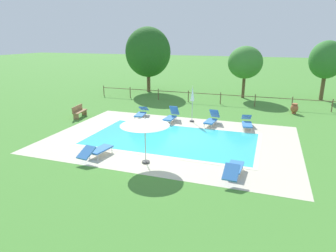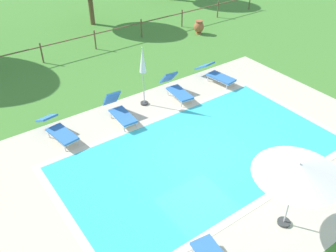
{
  "view_description": "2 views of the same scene",
  "coord_description": "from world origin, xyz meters",
  "px_view_note": "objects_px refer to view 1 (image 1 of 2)",
  "views": [
    {
      "loc": [
        5.11,
        -15.36,
        5.66
      ],
      "look_at": [
        -0.38,
        0.5,
        0.6
      ],
      "focal_mm": 31.55,
      "sensor_mm": 36.0,
      "label": 1
    },
    {
      "loc": [
        -6.66,
        -7.3,
        8.12
      ],
      "look_at": [
        -0.87,
        0.76,
        1.14
      ],
      "focal_mm": 39.57,
      "sensor_mm": 36.0,
      "label": 2
    }
  ],
  "objects_px": {
    "tree_centre": "(148,52)",
    "tree_far_west": "(327,60)",
    "sun_lounger_south_near_corner": "(171,116)",
    "patio_umbrella_open_foreground": "(145,122)",
    "tree_west_mid": "(245,63)",
    "sun_lounger_north_near_steps": "(247,122)",
    "sun_lounger_south_mid": "(234,169)",
    "sun_lounger_north_far": "(141,113)",
    "terracotta_urn_near_fence": "(294,108)",
    "sun_lounger_north_end": "(97,150)",
    "patio_umbrella_closed_row_west": "(192,97)",
    "wooden_bench_lawn_side": "(79,111)",
    "sun_lounger_north_mid": "(212,119)"
  },
  "relations": [
    {
      "from": "sun_lounger_north_end",
      "to": "tree_centre",
      "type": "relative_size",
      "value": 0.32
    },
    {
      "from": "sun_lounger_north_mid",
      "to": "sun_lounger_north_end",
      "type": "xyz_separation_m",
      "value": [
        -4.23,
        -7.43,
        -0.04
      ]
    },
    {
      "from": "sun_lounger_south_near_corner",
      "to": "sun_lounger_south_mid",
      "type": "bearing_deg",
      "value": -54.23
    },
    {
      "from": "sun_lounger_north_far",
      "to": "terracotta_urn_near_fence",
      "type": "bearing_deg",
      "value": 24.79
    },
    {
      "from": "terracotta_urn_near_fence",
      "to": "sun_lounger_south_near_corner",
      "type": "bearing_deg",
      "value": -147.8
    },
    {
      "from": "sun_lounger_north_end",
      "to": "sun_lounger_south_mid",
      "type": "height_order",
      "value": "sun_lounger_south_mid"
    },
    {
      "from": "patio_umbrella_open_foreground",
      "to": "tree_west_mid",
      "type": "relative_size",
      "value": 0.46
    },
    {
      "from": "sun_lounger_north_near_steps",
      "to": "wooden_bench_lawn_side",
      "type": "bearing_deg",
      "value": -173.73
    },
    {
      "from": "patio_umbrella_open_foreground",
      "to": "terracotta_urn_near_fence",
      "type": "bearing_deg",
      "value": 59.94
    },
    {
      "from": "sun_lounger_north_far",
      "to": "wooden_bench_lawn_side",
      "type": "relative_size",
      "value": 1.37
    },
    {
      "from": "sun_lounger_north_end",
      "to": "tree_west_mid",
      "type": "bearing_deg",
      "value": 73.2
    },
    {
      "from": "tree_centre",
      "to": "sun_lounger_south_mid",
      "type": "bearing_deg",
      "value": -57.5
    },
    {
      "from": "sun_lounger_north_mid",
      "to": "sun_lounger_south_mid",
      "type": "xyz_separation_m",
      "value": [
        2.38,
        -7.36,
        -0.03
      ]
    },
    {
      "from": "sun_lounger_north_near_steps",
      "to": "sun_lounger_north_mid",
      "type": "bearing_deg",
      "value": -178.79
    },
    {
      "from": "patio_umbrella_open_foreground",
      "to": "tree_far_west",
      "type": "relative_size",
      "value": 0.42
    },
    {
      "from": "sun_lounger_south_near_corner",
      "to": "tree_centre",
      "type": "relative_size",
      "value": 0.27
    },
    {
      "from": "sun_lounger_north_near_steps",
      "to": "tree_west_mid",
      "type": "bearing_deg",
      "value": 96.8
    },
    {
      "from": "terracotta_urn_near_fence",
      "to": "wooden_bench_lawn_side",
      "type": "bearing_deg",
      "value": -157.16
    },
    {
      "from": "sun_lounger_north_near_steps",
      "to": "tree_far_west",
      "type": "bearing_deg",
      "value": 63.11
    },
    {
      "from": "sun_lounger_north_mid",
      "to": "sun_lounger_south_near_corner",
      "type": "distance_m",
      "value": 2.83
    },
    {
      "from": "sun_lounger_south_near_corner",
      "to": "tree_centre",
      "type": "height_order",
      "value": "tree_centre"
    },
    {
      "from": "sun_lounger_south_near_corner",
      "to": "tree_far_west",
      "type": "relative_size",
      "value": 0.34
    },
    {
      "from": "sun_lounger_north_far",
      "to": "sun_lounger_north_end",
      "type": "bearing_deg",
      "value": -82.52
    },
    {
      "from": "sun_lounger_south_near_corner",
      "to": "patio_umbrella_closed_row_west",
      "type": "height_order",
      "value": "patio_umbrella_closed_row_west"
    },
    {
      "from": "sun_lounger_north_near_steps",
      "to": "wooden_bench_lawn_side",
      "type": "distance_m",
      "value": 11.96
    },
    {
      "from": "tree_far_west",
      "to": "sun_lounger_north_mid",
      "type": "bearing_deg",
      "value": -125.1
    },
    {
      "from": "patio_umbrella_closed_row_west",
      "to": "tree_centre",
      "type": "relative_size",
      "value": 0.38
    },
    {
      "from": "patio_umbrella_closed_row_west",
      "to": "tree_far_west",
      "type": "height_order",
      "value": "tree_far_west"
    },
    {
      "from": "sun_lounger_north_near_steps",
      "to": "tree_centre",
      "type": "xyz_separation_m",
      "value": [
        -11.21,
        10.32,
        3.8
      ]
    },
    {
      "from": "tree_centre",
      "to": "patio_umbrella_open_foreground",
      "type": "bearing_deg",
      "value": -67.76
    },
    {
      "from": "sun_lounger_south_near_corner",
      "to": "sun_lounger_north_mid",
      "type": "bearing_deg",
      "value": 2.69
    },
    {
      "from": "patio_umbrella_closed_row_west",
      "to": "sun_lounger_south_near_corner",
      "type": "bearing_deg",
      "value": -163.11
    },
    {
      "from": "sun_lounger_south_near_corner",
      "to": "patio_umbrella_open_foreground",
      "type": "bearing_deg",
      "value": -81.04
    },
    {
      "from": "patio_umbrella_closed_row_west",
      "to": "wooden_bench_lawn_side",
      "type": "xyz_separation_m",
      "value": [
        -8.15,
        -1.54,
        -1.3
      ]
    },
    {
      "from": "sun_lounger_north_far",
      "to": "tree_far_west",
      "type": "bearing_deg",
      "value": 40.56
    },
    {
      "from": "wooden_bench_lawn_side",
      "to": "tree_far_west",
      "type": "distance_m",
      "value": 22.15
    },
    {
      "from": "sun_lounger_south_near_corner",
      "to": "tree_west_mid",
      "type": "xyz_separation_m",
      "value": [
        3.92,
        10.32,
        2.97
      ]
    },
    {
      "from": "sun_lounger_south_mid",
      "to": "tree_far_west",
      "type": "bearing_deg",
      "value": 73.05
    },
    {
      "from": "patio_umbrella_open_foreground",
      "to": "tree_centre",
      "type": "height_order",
      "value": "tree_centre"
    },
    {
      "from": "sun_lounger_north_far",
      "to": "terracotta_urn_near_fence",
      "type": "relative_size",
      "value": 2.7
    },
    {
      "from": "sun_lounger_north_near_steps",
      "to": "patio_umbrella_closed_row_west",
      "type": "xyz_separation_m",
      "value": [
        -3.74,
        0.24,
        1.4
      ]
    },
    {
      "from": "patio_umbrella_open_foreground",
      "to": "tree_west_mid",
      "type": "bearing_deg",
      "value": 80.92
    },
    {
      "from": "sun_lounger_north_mid",
      "to": "sun_lounger_south_near_corner",
      "type": "bearing_deg",
      "value": -177.31
    },
    {
      "from": "sun_lounger_north_far",
      "to": "tree_far_west",
      "type": "height_order",
      "value": "tree_far_west"
    },
    {
      "from": "tree_centre",
      "to": "tree_far_west",
      "type": "bearing_deg",
      "value": 4.13
    },
    {
      "from": "wooden_bench_lawn_side",
      "to": "terracotta_urn_near_fence",
      "type": "height_order",
      "value": "wooden_bench_lawn_side"
    },
    {
      "from": "patio_umbrella_open_foreground",
      "to": "tree_centre",
      "type": "distance_m",
      "value": 19.17
    },
    {
      "from": "sun_lounger_north_mid",
      "to": "terracotta_urn_near_fence",
      "type": "bearing_deg",
      "value": 43.02
    },
    {
      "from": "wooden_bench_lawn_side",
      "to": "tree_centre",
      "type": "xyz_separation_m",
      "value": [
        0.68,
        11.62,
        3.69
      ]
    },
    {
      "from": "sun_lounger_north_near_steps",
      "to": "tree_west_mid",
      "type": "height_order",
      "value": "tree_west_mid"
    }
  ]
}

